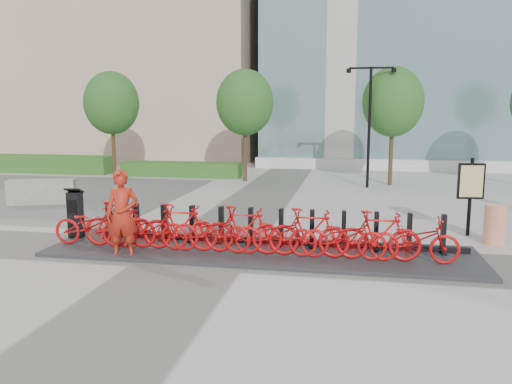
% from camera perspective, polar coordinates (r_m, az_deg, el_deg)
% --- Properties ---
extents(ground, '(120.00, 120.00, 0.00)m').
position_cam_1_polar(ground, '(11.35, -6.43, -7.02)').
color(ground, '#BCBCBC').
extents(gravel_patch, '(14.00, 14.00, 0.00)m').
position_cam_1_polar(gravel_patch, '(22.11, -26.27, -0.04)').
color(gravel_patch, slate).
rests_on(gravel_patch, ground).
extents(hedge_a, '(10.00, 1.40, 0.90)m').
position_cam_1_polar(hedge_a, '(29.61, -25.01, 2.98)').
color(hedge_a, '#1E5E15').
rests_on(hedge_a, ground).
extents(hedge_b, '(6.00, 1.20, 0.70)m').
position_cam_1_polar(hedge_b, '(25.17, -8.50, 2.58)').
color(hedge_b, '#1E5E15').
rests_on(hedge_b, ground).
extents(tree_0, '(2.60, 2.60, 5.10)m').
position_cam_1_polar(tree_0, '(25.09, -16.18, 9.72)').
color(tree_0, '#4A361E').
rests_on(tree_0, ground).
extents(tree_1, '(2.60, 2.60, 5.10)m').
position_cam_1_polar(tree_1, '(22.92, -1.28, 10.17)').
color(tree_1, '#4A361E').
rests_on(tree_1, ground).
extents(tree_2, '(2.60, 2.60, 5.10)m').
position_cam_1_polar(tree_2, '(22.49, 15.40, 9.88)').
color(tree_2, '#4A361E').
rests_on(tree_2, ground).
extents(streetlamp, '(2.00, 0.20, 5.00)m').
position_cam_1_polar(streetlamp, '(21.43, 12.87, 8.81)').
color(streetlamp, black).
rests_on(streetlamp, ground).
extents(dock_pad, '(9.60, 2.40, 0.08)m').
position_cam_1_polar(dock_pad, '(11.32, 0.36, -6.79)').
color(dock_pad, '#303034').
rests_on(dock_pad, ground).
extents(dock_rail_posts, '(8.02, 0.50, 0.85)m').
position_cam_1_polar(dock_rail_posts, '(11.65, 1.08, -3.98)').
color(dock_rail_posts, black).
rests_on(dock_rail_posts, dock_pad).
extents(bike_0, '(1.81, 0.63, 0.95)m').
position_cam_1_polar(bike_0, '(12.18, -18.34, -3.63)').
color(bike_0, red).
rests_on(bike_0, dock_pad).
extents(bike_1, '(1.75, 0.50, 1.05)m').
position_cam_1_polar(bike_1, '(11.84, -15.30, -3.59)').
color(bike_1, red).
rests_on(bike_1, dock_pad).
extents(bike_2, '(1.81, 0.63, 0.95)m').
position_cam_1_polar(bike_2, '(11.56, -12.07, -4.03)').
color(bike_2, red).
rests_on(bike_2, dock_pad).
extents(bike_3, '(1.75, 0.50, 1.05)m').
position_cam_1_polar(bike_3, '(11.29, -8.70, -3.97)').
color(bike_3, red).
rests_on(bike_3, dock_pad).
extents(bike_4, '(1.81, 0.63, 0.95)m').
position_cam_1_polar(bike_4, '(11.09, -5.17, -4.42)').
color(bike_4, red).
rests_on(bike_4, dock_pad).
extents(bike_5, '(1.75, 0.50, 1.05)m').
position_cam_1_polar(bike_5, '(10.90, -1.52, -4.34)').
color(bike_5, red).
rests_on(bike_5, dock_pad).
extents(bike_6, '(1.81, 0.63, 0.95)m').
position_cam_1_polar(bike_6, '(10.79, 2.23, -4.77)').
color(bike_6, red).
rests_on(bike_6, dock_pad).
extents(bike_7, '(1.75, 0.50, 1.05)m').
position_cam_1_polar(bike_7, '(10.70, 6.06, -4.64)').
color(bike_7, red).
rests_on(bike_7, dock_pad).
extents(bike_8, '(1.81, 0.63, 0.95)m').
position_cam_1_polar(bike_8, '(10.68, 9.93, -5.04)').
color(bike_8, red).
rests_on(bike_8, dock_pad).
extents(bike_9, '(1.75, 0.50, 1.05)m').
position_cam_1_polar(bike_9, '(10.69, 13.81, -4.88)').
color(bike_9, red).
rests_on(bike_9, dock_pad).
extents(bike_10, '(1.81, 0.63, 0.95)m').
position_cam_1_polar(bike_10, '(10.76, 17.64, -5.23)').
color(bike_10, red).
rests_on(bike_10, dock_pad).
extents(kiosk, '(0.41, 0.35, 1.25)m').
position_cam_1_polar(kiosk, '(13.07, -19.94, -2.32)').
color(kiosk, black).
rests_on(kiosk, dock_pad).
extents(worker_red, '(0.78, 0.59, 1.93)m').
position_cam_1_polar(worker_red, '(11.09, -15.04, -2.52)').
color(worker_red, '#AF2514').
rests_on(worker_red, ground).
extents(construction_barrel, '(0.59, 0.59, 0.96)m').
position_cam_1_polar(construction_barrel, '(13.29, 25.62, -3.36)').
color(construction_barrel, '#FF5600').
rests_on(construction_barrel, ground).
extents(jersey_barrier, '(2.26, 1.36, 0.85)m').
position_cam_1_polar(jersey_barrier, '(18.81, -23.29, 0.02)').
color(jersey_barrier, '#B2B2A7').
rests_on(jersey_barrier, ground).
extents(map_sign, '(0.66, 0.18, 2.01)m').
position_cam_1_polar(map_sign, '(13.79, 23.35, 0.80)').
color(map_sign, black).
rests_on(map_sign, ground).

